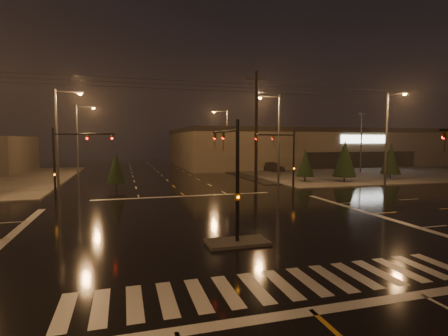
{
  "coord_description": "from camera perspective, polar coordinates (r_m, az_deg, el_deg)",
  "views": [
    {
      "loc": [
        -5.24,
        -19.77,
        5.02
      ],
      "look_at": [
        1.79,
        4.51,
        3.0
      ],
      "focal_mm": 28.0,
      "sensor_mm": 36.0,
      "label": 1
    }
  ],
  "objects": [
    {
      "name": "signal_mast_median",
      "position": [
        17.55,
        1.26,
        0.43
      ],
      "size": [
        0.25,
        4.59,
        6.0
      ],
      "color": "black",
      "rests_on": "ground"
    },
    {
      "name": "retail_building",
      "position": [
        77.1,
        15.34,
        3.53
      ],
      "size": [
        60.2,
        28.3,
        7.2
      ],
      "color": "brown",
      "rests_on": "ground"
    },
    {
      "name": "conifer_3",
      "position": [
        36.95,
        -17.19,
        0.03
      ],
      "size": [
        1.96,
        1.96,
        3.76
      ],
      "color": "black",
      "rests_on": "ground"
    },
    {
      "name": "utility_pole_1",
      "position": [
        36.29,
        5.28,
        6.3
      ],
      "size": [
        2.2,
        0.32,
        12.0
      ],
      "color": "black",
      "rests_on": "ground"
    },
    {
      "name": "conifer_1",
      "position": [
        43.85,
        19.11,
        1.46
      ],
      "size": [
        2.74,
        2.74,
        4.98
      ],
      "color": "black",
      "rests_on": "ground"
    },
    {
      "name": "ground",
      "position": [
        21.06,
        -1.29,
        -9.22
      ],
      "size": [
        140.0,
        140.0,
        0.0
      ],
      "primitive_type": "plane",
      "color": "black",
      "rests_on": "ground"
    },
    {
      "name": "signal_mast_ne",
      "position": [
        33.36,
        10.08,
        2.39
      ],
      "size": [
        4.84,
        1.86,
        6.0
      ],
      "color": "black",
      "rests_on": "ground"
    },
    {
      "name": "streetlight_3",
      "position": [
        39.37,
        8.55,
        5.66
      ],
      "size": [
        2.77,
        0.32,
        10.0
      ],
      "color": "#38383A",
      "rests_on": "ground"
    },
    {
      "name": "stop_bar_far",
      "position": [
        31.61,
        -6.43,
        -4.59
      ],
      "size": [
        16.0,
        0.5,
        0.01
      ],
      "primitive_type": "cube",
      "color": "beige",
      "rests_on": "ground"
    },
    {
      "name": "streetlight_4",
      "position": [
        58.14,
        0.26,
        5.34
      ],
      "size": [
        2.77,
        0.32,
        10.0
      ],
      "color": "#38383A",
      "rests_on": "ground"
    },
    {
      "name": "car_parked",
      "position": [
        55.92,
        7.91,
        0.22
      ],
      "size": [
        2.86,
        5.11,
        1.64
      ],
      "primitive_type": "imported",
      "rotation": [
        0.0,
        0.0,
        0.2
      ],
      "color": "black",
      "rests_on": "ground"
    },
    {
      "name": "streetlight_6",
      "position": [
        41.24,
        25.3,
        5.22
      ],
      "size": [
        0.32,
        2.77,
        10.0
      ],
      "color": "#38383A",
      "rests_on": "ground"
    },
    {
      "name": "crosswalk",
      "position": [
        12.98,
        9.5,
        -18.22
      ],
      "size": [
        15.0,
        2.6,
        0.01
      ],
      "primitive_type": "cube",
      "color": "beige",
      "rests_on": "ground"
    },
    {
      "name": "median_island",
      "position": [
        17.34,
        2.18,
        -12.01
      ],
      "size": [
        3.0,
        1.6,
        0.15
      ],
      "primitive_type": "cube",
      "color": "#494641",
      "rests_on": "ground"
    },
    {
      "name": "conifer_2",
      "position": [
        49.61,
        25.58,
        1.37
      ],
      "size": [
        2.49,
        2.49,
        4.58
      ],
      "color": "black",
      "rests_on": "ground"
    },
    {
      "name": "streetlight_1",
      "position": [
        38.24,
        -25.21,
        5.31
      ],
      "size": [
        2.77,
        0.32,
        10.0
      ],
      "color": "#38383A",
      "rests_on": "ground"
    },
    {
      "name": "sidewalk_ne",
      "position": [
        61.18,
        19.08,
        -0.33
      ],
      "size": [
        36.0,
        36.0,
        0.12
      ],
      "primitive_type": "cube",
      "color": "#494641",
      "rests_on": "ground"
    },
    {
      "name": "stop_bar_near",
      "position": [
        11.38,
        14.2,
        -21.72
      ],
      "size": [
        16.0,
        0.5,
        0.01
      ],
      "primitive_type": "cube",
      "color": "beige",
      "rests_on": "ground"
    },
    {
      "name": "parking_lot",
      "position": [
        62.66,
        23.88,
        -0.38
      ],
      "size": [
        50.0,
        24.0,
        0.08
      ],
      "primitive_type": "cube",
      "color": "black",
      "rests_on": "ground"
    },
    {
      "name": "streetlight_2",
      "position": [
        54.1,
        -22.55,
        5.05
      ],
      "size": [
        2.77,
        0.32,
        10.0
      ],
      "color": "#38383A",
      "rests_on": "ground"
    },
    {
      "name": "signal_mast_nw",
      "position": [
        30.23,
        -24.25,
        1.84
      ],
      "size": [
        4.84,
        1.86,
        6.0
      ],
      "color": "black",
      "rests_on": "ground"
    },
    {
      "name": "conifer_0",
      "position": [
        42.71,
        13.13,
        0.83
      ],
      "size": [
        2.08,
        2.08,
        3.96
      ],
      "color": "black",
      "rests_on": "ground"
    }
  ]
}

